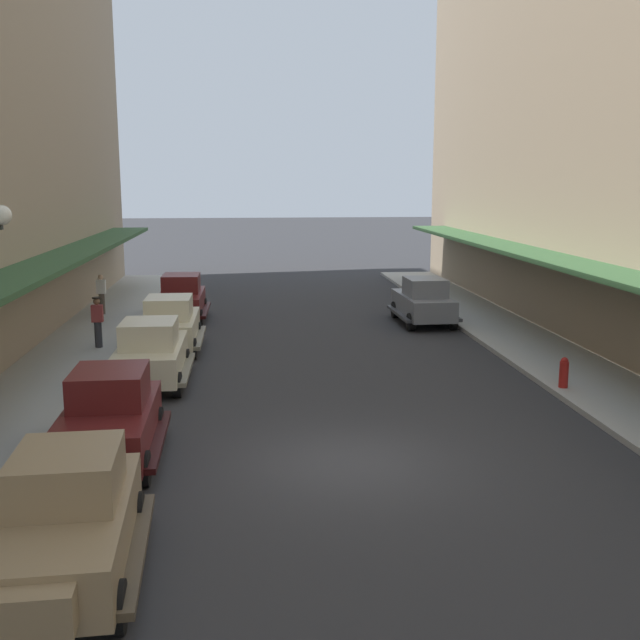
# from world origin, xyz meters

# --- Properties ---
(ground_plane) EXTENTS (200.00, 200.00, 0.00)m
(ground_plane) POSITION_xyz_m (0.00, 0.00, 0.00)
(ground_plane) COLOR #2D2D30
(parked_car_0) EXTENTS (2.31, 4.32, 1.84)m
(parked_car_0) POSITION_xyz_m (-4.54, -4.08, 0.94)
(parked_car_0) COLOR #997F5B
(parked_car_0) RESTS_ON ground
(parked_car_1) EXTENTS (2.23, 4.29, 1.84)m
(parked_car_1) POSITION_xyz_m (4.90, 14.43, 0.94)
(parked_car_1) COLOR slate
(parked_car_1) RESTS_ON ground
(parked_car_2) EXTENTS (2.14, 4.26, 1.84)m
(parked_car_2) POSITION_xyz_m (-4.64, 6.32, 0.94)
(parked_car_2) COLOR beige
(parked_car_2) RESTS_ON ground
(parked_car_3) EXTENTS (2.17, 4.27, 1.84)m
(parked_car_3) POSITION_xyz_m (-4.62, 16.07, 0.94)
(parked_car_3) COLOR #591919
(parked_car_3) RESTS_ON ground
(parked_car_4) EXTENTS (2.20, 4.28, 1.84)m
(parked_car_4) POSITION_xyz_m (-4.77, 0.57, 0.94)
(parked_car_4) COLOR #591919
(parked_car_4) RESTS_ON ground
(parked_car_5) EXTENTS (2.15, 4.27, 1.84)m
(parked_car_5) POSITION_xyz_m (-4.53, 10.57, 0.94)
(parked_car_5) COLOR beige
(parked_car_5) RESTS_ON ground
(fire_hydrant) EXTENTS (0.24, 0.24, 0.82)m
(fire_hydrant) POSITION_xyz_m (6.35, 4.44, 0.56)
(fire_hydrant) COLOR #B21E19
(fire_hydrant) RESTS_ON sidewalk_right
(pedestrian_1) EXTENTS (0.36, 0.28, 1.67)m
(pedestrian_1) POSITION_xyz_m (-6.88, 10.65, 1.01)
(pedestrian_1) COLOR #2D2D33
(pedestrian_1) RESTS_ON sidewalk_left
(pedestrian_2) EXTENTS (0.36, 0.24, 1.64)m
(pedestrian_2) POSITION_xyz_m (-7.93, 17.05, 0.99)
(pedestrian_2) COLOR #4C4238
(pedestrian_2) RESTS_ON sidewalk_left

